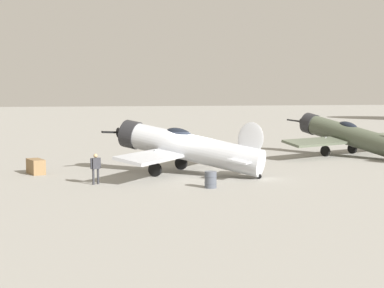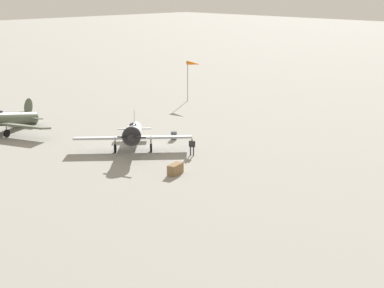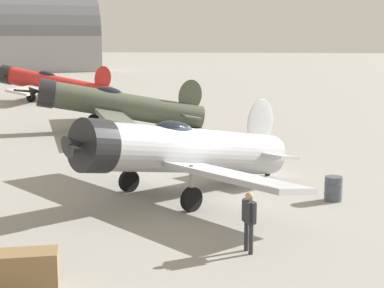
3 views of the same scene
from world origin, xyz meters
name	(u,v)px [view 3 (image 3 of 3)]	position (x,y,z in m)	size (l,w,h in m)	color
ground_plane	(192,193)	(0.00, 0.00, 0.00)	(400.00, 400.00, 0.00)	gray
airplane_foreground	(182,151)	(-0.37, 0.32, 1.61)	(9.20, 9.55, 3.26)	#B7BABF
airplane_mid_apron	(117,105)	(14.47, 6.26, 1.50)	(12.22, 10.43, 3.45)	#4C5442
airplane_far_line	(52,84)	(30.92, 16.16, 1.44)	(11.47, 11.89, 3.45)	red
ground_crew_mechanic	(249,216)	(-5.85, -2.18, 0.98)	(0.57, 0.39, 1.61)	#2D2D33
equipment_crate	(23,271)	(-8.84, 2.72, 0.44)	(1.14, 1.69, 0.88)	olive
fuel_drum	(333,189)	(-0.42, -4.93, 0.42)	(0.64, 0.64, 0.84)	#474C56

